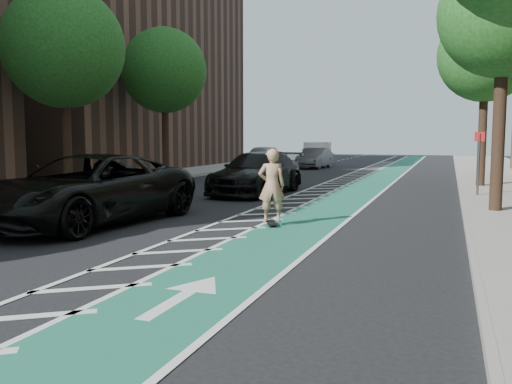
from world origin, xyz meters
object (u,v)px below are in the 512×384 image
at_px(skateboarder, 272,185).
at_px(suv_near, 87,189).
at_px(suv_far, 257,173).
at_px(barrel_a, 112,193).

bearing_deg(skateboarder, suv_near, -7.63).
distance_m(suv_far, barrel_a, 6.29).
relative_size(skateboarder, barrel_a, 1.97).
xyz_separation_m(suv_far, barrel_a, (-3.10, -5.46, -0.38)).
bearing_deg(barrel_a, suv_near, -66.03).
bearing_deg(suv_far, skateboarder, -63.30).
xyz_separation_m(skateboarder, suv_near, (-4.70, -1.31, -0.13)).
height_order(skateboarder, suv_near, skateboarder).
relative_size(suv_near, suv_far, 1.15).
bearing_deg(suv_far, barrel_a, -115.22).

